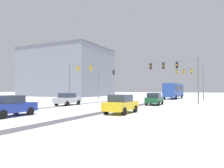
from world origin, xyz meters
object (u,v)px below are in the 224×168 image
object	(u,v)px
car_dark_green_lead	(154,99)
car_silver_second	(68,99)
car_blue_fourth	(10,106)
bus_oncoming	(174,90)
traffic_signal_near_left	(77,75)
traffic_signal_near_right	(177,70)
traffic_signal_far_right	(192,75)
office_building_far_left_block	(68,72)
car_yellow_cab_third	(121,104)
traffic_signal_far_left	(104,78)

from	to	relation	value
car_dark_green_lead	car_silver_second	xyz separation A→B (m)	(-10.11, -5.57, 0.00)
car_silver_second	car_blue_fourth	xyz separation A→B (m)	(3.38, -11.45, 0.00)
car_dark_green_lead	bus_oncoming	bearing A→B (deg)	93.33
traffic_signal_near_left	car_blue_fourth	distance (m)	19.72
traffic_signal_near_right	traffic_signal_far_right	distance (m)	12.12
car_dark_green_lead	car_blue_fourth	distance (m)	18.30
traffic_signal_far_right	car_silver_second	xyz separation A→B (m)	(-13.30, -20.78, -3.95)
car_dark_green_lead	office_building_far_left_block	distance (m)	45.79
car_dark_green_lead	bus_oncoming	size ratio (longest dim) A/B	0.38
car_dark_green_lead	office_building_far_left_block	xyz separation A→B (m)	(-35.93, 27.56, 6.79)
traffic_signal_near_right	traffic_signal_far_right	bearing A→B (deg)	86.37
traffic_signal_far_right	car_yellow_cab_third	distance (m)	26.98
office_building_far_left_block	car_dark_green_lead	bearing A→B (deg)	-37.49
traffic_signal_far_right	car_dark_green_lead	xyz separation A→B (m)	(-3.19, -15.21, -3.95)
bus_oncoming	office_building_far_left_block	bearing A→B (deg)	169.44
traffic_signal_far_left	traffic_signal_near_right	size ratio (longest dim) A/B	0.92
car_blue_fourth	traffic_signal_far_right	bearing A→B (deg)	72.90
car_blue_fourth	car_silver_second	bearing A→B (deg)	106.46
car_dark_green_lead	car_silver_second	size ratio (longest dim) A/B	1.01
bus_oncoming	traffic_signal_far_left	bearing A→B (deg)	-140.95
traffic_signal_near_left	car_silver_second	world-z (taller)	traffic_signal_near_left
car_yellow_cab_third	traffic_signal_near_right	bearing A→B (deg)	80.86
traffic_signal_near_left	office_building_far_left_block	world-z (taller)	office_building_far_left_block
traffic_signal_far_left	traffic_signal_far_right	size ratio (longest dim) A/B	1.00
traffic_signal_far_left	car_silver_second	size ratio (longest dim) A/B	1.57
traffic_signal_near_right	office_building_far_left_block	world-z (taller)	office_building_far_left_block
traffic_signal_far_right	traffic_signal_near_left	world-z (taller)	same
traffic_signal_far_left	car_dark_green_lead	bearing A→B (deg)	-39.15
car_yellow_cab_third	office_building_far_left_block	world-z (taller)	office_building_far_left_block
office_building_far_left_block	bus_oncoming	bearing A→B (deg)	-10.56
bus_oncoming	car_blue_fourth	bearing A→B (deg)	-98.21
car_silver_second	car_yellow_cab_third	world-z (taller)	same
car_silver_second	office_building_far_left_block	distance (m)	42.55
office_building_far_left_block	car_silver_second	bearing A→B (deg)	-52.07
traffic_signal_near_right	traffic_signal_far_right	size ratio (longest dim) A/B	1.09
car_dark_green_lead	office_building_far_left_block	bearing A→B (deg)	142.51
traffic_signal_near_right	car_dark_green_lead	xyz separation A→B (m)	(-2.42, -3.11, -4.01)
traffic_signal_far_left	traffic_signal_near_right	xyz separation A→B (m)	(16.01, -7.95, 0.45)
bus_oncoming	office_building_far_left_block	size ratio (longest dim) A/B	0.45
traffic_signal_near_left	car_blue_fourth	xyz separation A→B (m)	(6.72, -18.15, -3.76)
traffic_signal_far_left	traffic_signal_near_right	distance (m)	17.88
car_silver_second	bus_oncoming	distance (m)	28.13
traffic_signal_near_right	car_silver_second	distance (m)	15.76
car_blue_fourth	bus_oncoming	xyz separation A→B (m)	(5.50, 38.11, 1.18)
traffic_signal_near_right	traffic_signal_near_left	size ratio (longest dim) A/B	1.09
traffic_signal_near_left	traffic_signal_near_right	bearing A→B (deg)	7.13
car_dark_green_lead	bus_oncoming	xyz separation A→B (m)	(-1.23, 21.09, 1.18)
traffic_signal_far_right	traffic_signal_far_left	bearing A→B (deg)	-166.13
car_yellow_cab_third	bus_oncoming	size ratio (longest dim) A/B	0.37
car_blue_fourth	car_dark_green_lead	bearing A→B (deg)	68.43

